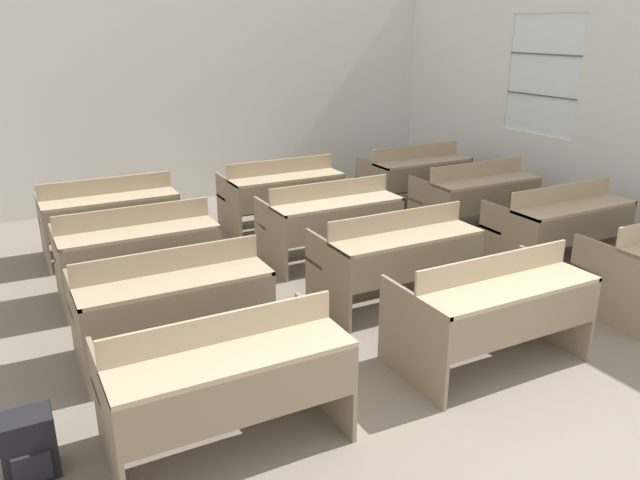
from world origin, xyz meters
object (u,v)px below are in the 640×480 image
(bench_front_left, at_px, (226,376))
(wastepaper_bin, at_px, (436,178))
(bench_third_right, at_px, (476,195))
(schoolbag, at_px, (29,446))
(bench_third_left, at_px, (137,248))
(bench_second_right, at_px, (560,222))
(bench_back_center, at_px, (282,191))
(bench_third_center, at_px, (330,218))
(bench_second_left, at_px, (172,299))
(bench_second_center, at_px, (396,254))
(bench_back_left, at_px, (110,214))
(bench_back_right, at_px, (415,174))
(bench_front_center, at_px, (492,306))

(bench_front_left, xyz_separation_m, wastepaper_bin, (4.77, 4.21, -0.27))
(bench_front_left, relative_size, bench_third_right, 1.00)
(bench_third_right, bearing_deg, schoolbag, -156.60)
(bench_third_left, bearing_deg, bench_second_right, -16.87)
(bench_second_right, height_order, schoolbag, bench_second_right)
(bench_back_center, xyz_separation_m, wastepaper_bin, (2.77, 0.58, -0.27))
(bench_back_center, bearing_deg, bench_third_center, -90.39)
(bench_third_right, relative_size, bench_back_center, 1.00)
(bench_third_center, relative_size, bench_third_right, 1.00)
(bench_second_left, height_order, bench_second_center, same)
(bench_second_center, bearing_deg, bench_third_right, 31.80)
(bench_back_left, bearing_deg, bench_back_right, -0.22)
(bench_second_center, bearing_deg, bench_front_center, -89.92)
(bench_front_left, distance_m, bench_third_right, 4.64)
(bench_back_right, bearing_deg, bench_front_left, -137.59)
(wastepaper_bin, bearing_deg, bench_second_left, -147.52)
(bench_third_right, bearing_deg, bench_back_right, 90.45)
(bench_back_right, xyz_separation_m, schoolbag, (-5.00, -3.36, -0.27))
(bench_third_center, bearing_deg, bench_back_left, 148.28)
(bench_front_left, distance_m, schoolbag, 1.11)
(bench_second_left, relative_size, bench_back_left, 1.00)
(wastepaper_bin, bearing_deg, bench_third_left, -159.14)
(bench_second_right, bearing_deg, bench_back_left, 148.63)
(bench_front_center, height_order, bench_third_center, same)
(bench_front_center, relative_size, bench_third_center, 1.00)
(wastepaper_bin, bearing_deg, bench_third_right, -114.35)
(bench_back_center, bearing_deg, bench_front_left, -118.92)
(bench_third_center, distance_m, bench_third_right, 1.97)
(bench_front_center, distance_m, wastepaper_bin, 5.05)
(bench_second_center, bearing_deg, schoolbag, -162.69)
(bench_second_right, relative_size, bench_third_right, 1.00)
(bench_second_center, xyz_separation_m, bench_back_right, (1.96, 2.41, 0.00))
(bench_third_right, height_order, bench_back_right, same)
(bench_second_right, relative_size, bench_back_right, 1.00)
(bench_second_center, distance_m, bench_second_right, 1.99)
(wastepaper_bin, bearing_deg, bench_third_center, -146.87)
(schoolbag, bearing_deg, bench_back_left, 72.65)
(bench_back_center, relative_size, schoolbag, 3.59)
(bench_front_center, relative_size, bench_third_right, 1.00)
(bench_front_center, relative_size, wastepaper_bin, 3.63)
(bench_back_left, bearing_deg, bench_second_left, -89.87)
(bench_front_left, bearing_deg, wastepaper_bin, 41.40)
(bench_back_left, height_order, bench_back_right, same)
(bench_front_left, bearing_deg, bench_second_left, 89.49)
(wastepaper_bin, bearing_deg, bench_front_center, -123.42)
(wastepaper_bin, relative_size, schoolbag, 0.99)
(bench_second_left, xyz_separation_m, bench_third_right, (3.95, 1.24, 0.00))
(bench_second_center, relative_size, wastepaper_bin, 3.63)
(bench_back_right, relative_size, wastepaper_bin, 3.63)
(bench_third_center, distance_m, bench_back_right, 2.30)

